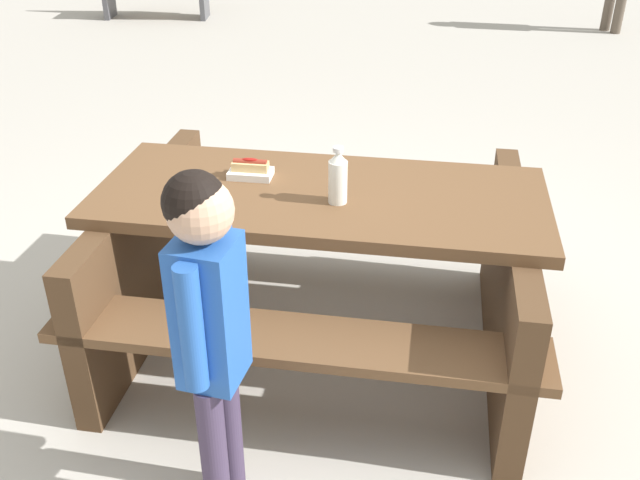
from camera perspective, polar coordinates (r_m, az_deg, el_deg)
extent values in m
plane|color=#B7B2A8|center=(3.24, 0.00, -8.10)|extent=(30.00, 30.00, 0.00)
cube|color=brown|center=(2.86, 0.00, 3.49)|extent=(1.92, 1.11, 0.05)
cube|color=brown|center=(2.54, -2.08, -8.03)|extent=(1.82, 0.64, 0.04)
cube|color=brown|center=(3.48, 1.51, 3.13)|extent=(1.82, 0.64, 0.04)
cube|color=#4D3520|center=(3.24, -13.75, -1.58)|extent=(0.39, 1.39, 0.70)
cube|color=#4D3520|center=(3.03, 14.74, -4.07)|extent=(0.39, 1.39, 0.70)
cylinder|color=silver|center=(2.72, 1.44, 4.67)|extent=(0.07, 0.07, 0.17)
cone|color=silver|center=(2.68, 1.47, 6.70)|extent=(0.07, 0.07, 0.04)
cylinder|color=silver|center=(2.67, 1.47, 7.27)|extent=(0.04, 0.04, 0.02)
cube|color=white|center=(2.98, -5.58, 5.33)|extent=(0.20, 0.15, 0.03)
cube|color=#D8B272|center=(2.96, -5.61, 5.91)|extent=(0.16, 0.09, 0.04)
cylinder|color=maroon|center=(2.96, -5.63, 6.23)|extent=(0.14, 0.06, 0.03)
ellipsoid|color=maroon|center=(2.95, -5.64, 6.44)|extent=(0.07, 0.04, 0.01)
cylinder|color=#3F334C|center=(2.45, -7.33, -14.78)|extent=(0.09, 0.09, 0.56)
cylinder|color=#3F334C|center=(2.37, -8.49, -16.75)|extent=(0.09, 0.09, 0.56)
cube|color=#2659B2|center=(2.08, -8.86, -5.72)|extent=(0.19, 0.20, 0.47)
cylinder|color=#2659B2|center=(2.15, -7.67, -3.49)|extent=(0.07, 0.07, 0.40)
cylinder|color=#2659B2|center=(1.98, -10.27, -7.04)|extent=(0.07, 0.07, 0.40)
sphere|color=tan|center=(1.91, -9.61, 2.33)|extent=(0.19, 0.19, 0.19)
sphere|color=black|center=(1.90, -10.05, 3.00)|extent=(0.18, 0.18, 0.18)
cube|color=#4C4C51|center=(9.74, -16.58, 17.92)|extent=(0.18, 0.36, 0.41)
cube|color=#4C4C51|center=(9.45, -9.27, 18.37)|extent=(0.18, 0.36, 0.41)
cylinder|color=brown|center=(9.20, 23.02, 17.26)|extent=(0.11, 0.11, 0.73)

